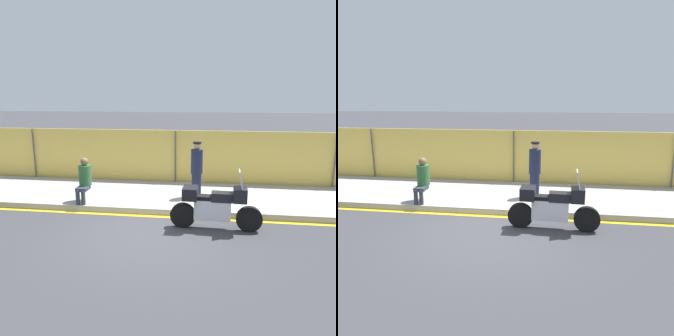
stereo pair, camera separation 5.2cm
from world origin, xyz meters
TOP-DOWN VIEW (x-y plane):
  - ground_plane at (0.00, 0.00)m, footprint 120.00×120.00m
  - sidewalk at (0.00, 2.68)m, footprint 40.52×3.07m
  - curb_paint_stripe at (0.00, 1.05)m, footprint 40.52×0.18m
  - storefront_fence at (0.00, 4.30)m, footprint 38.49×0.17m
  - motorcycle at (1.42, 0.39)m, footprint 2.26×0.54m
  - officer_standing at (0.86, 2.51)m, footprint 0.36×0.36m
  - person_seated_on_curb at (-2.40, 1.61)m, footprint 0.37×0.67m

SIDE VIEW (x-z plane):
  - ground_plane at x=0.00m, z-range 0.00..0.00m
  - curb_paint_stripe at x=0.00m, z-range 0.00..0.01m
  - sidewalk at x=0.00m, z-range 0.00..0.17m
  - motorcycle at x=1.42m, z-range -0.14..1.37m
  - person_seated_on_curb at x=-2.40m, z-range 0.24..1.54m
  - storefront_fence at x=0.00m, z-range 0.00..2.05m
  - officer_standing at x=0.86m, z-range 0.19..1.91m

